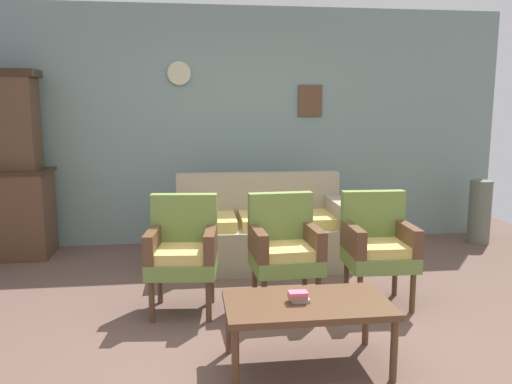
{
  "coord_description": "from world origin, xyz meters",
  "views": [
    {
      "loc": [
        -0.51,
        -3.38,
        1.58
      ],
      "look_at": [
        0.06,
        1.01,
        0.85
      ],
      "focal_mm": 36.23,
      "sensor_mm": 36.0,
      "label": 1
    }
  ],
  "objects_px": {
    "armchair_by_doorway": "(285,246)",
    "armchair_row_middle": "(378,243)",
    "coffee_table": "(307,308)",
    "book_stack_on_table": "(298,297)",
    "armchair_near_couch_end": "(183,248)",
    "floral_couch": "(261,232)",
    "floor_vase_by_wall": "(480,212)"
  },
  "relations": [
    {
      "from": "coffee_table",
      "to": "book_stack_on_table",
      "type": "height_order",
      "value": "book_stack_on_table"
    },
    {
      "from": "floral_couch",
      "to": "coffee_table",
      "type": "relative_size",
      "value": 1.71
    },
    {
      "from": "armchair_by_doorway",
      "to": "floor_vase_by_wall",
      "type": "height_order",
      "value": "armchair_by_doorway"
    },
    {
      "from": "armchair_by_doorway",
      "to": "floor_vase_by_wall",
      "type": "xyz_separation_m",
      "value": [
        2.63,
        1.65,
        -0.13
      ]
    },
    {
      "from": "floral_couch",
      "to": "floor_vase_by_wall",
      "type": "bearing_deg",
      "value": 10.59
    },
    {
      "from": "armchair_near_couch_end",
      "to": "floor_vase_by_wall",
      "type": "height_order",
      "value": "armchair_near_couch_end"
    },
    {
      "from": "floral_couch",
      "to": "armchair_near_couch_end",
      "type": "distance_m",
      "value": 1.37
    },
    {
      "from": "floral_couch",
      "to": "floor_vase_by_wall",
      "type": "distance_m",
      "value": 2.7
    },
    {
      "from": "armchair_by_doorway",
      "to": "armchair_near_couch_end",
      "type": "bearing_deg",
      "value": 177.43
    },
    {
      "from": "armchair_row_middle",
      "to": "coffee_table",
      "type": "bearing_deg",
      "value": -129.81
    },
    {
      "from": "coffee_table",
      "to": "floor_vase_by_wall",
      "type": "distance_m",
      "value": 3.74
    },
    {
      "from": "armchair_by_doorway",
      "to": "armchair_row_middle",
      "type": "relative_size",
      "value": 1.0
    },
    {
      "from": "floral_couch",
      "to": "book_stack_on_table",
      "type": "xyz_separation_m",
      "value": [
        -0.08,
        -2.13,
        0.13
      ]
    },
    {
      "from": "armchair_by_doorway",
      "to": "book_stack_on_table",
      "type": "relative_size",
      "value": 7.04
    },
    {
      "from": "coffee_table",
      "to": "book_stack_on_table",
      "type": "distance_m",
      "value": 0.1
    },
    {
      "from": "armchair_row_middle",
      "to": "book_stack_on_table",
      "type": "relative_size",
      "value": 7.04
    },
    {
      "from": "floral_couch",
      "to": "armchair_by_doorway",
      "type": "relative_size",
      "value": 1.9
    },
    {
      "from": "floral_couch",
      "to": "book_stack_on_table",
      "type": "height_order",
      "value": "floral_couch"
    },
    {
      "from": "armchair_row_middle",
      "to": "floor_vase_by_wall",
      "type": "distance_m",
      "value": 2.5
    },
    {
      "from": "book_stack_on_table",
      "to": "floor_vase_by_wall",
      "type": "xyz_separation_m",
      "value": [
        2.73,
        2.62,
        -0.09
      ]
    },
    {
      "from": "armchair_by_doorway",
      "to": "armchair_row_middle",
      "type": "distance_m",
      "value": 0.76
    },
    {
      "from": "armchair_near_couch_end",
      "to": "book_stack_on_table",
      "type": "relative_size",
      "value": 7.04
    },
    {
      "from": "book_stack_on_table",
      "to": "armchair_row_middle",
      "type": "bearing_deg",
      "value": 48.38
    },
    {
      "from": "coffee_table",
      "to": "armchair_row_middle",
      "type": "bearing_deg",
      "value": 50.19
    },
    {
      "from": "coffee_table",
      "to": "book_stack_on_table",
      "type": "relative_size",
      "value": 7.82
    },
    {
      "from": "armchair_near_couch_end",
      "to": "coffee_table",
      "type": "bearing_deg",
      "value": -53.25
    },
    {
      "from": "armchair_by_doorway",
      "to": "coffee_table",
      "type": "height_order",
      "value": "armchair_by_doorway"
    },
    {
      "from": "floor_vase_by_wall",
      "to": "armchair_by_doorway",
      "type": "bearing_deg",
      "value": -147.94
    },
    {
      "from": "armchair_near_couch_end",
      "to": "book_stack_on_table",
      "type": "bearing_deg",
      "value": -55.44
    },
    {
      "from": "floor_vase_by_wall",
      "to": "floral_couch",
      "type": "bearing_deg",
      "value": -169.41
    },
    {
      "from": "armchair_near_couch_end",
      "to": "coffee_table",
      "type": "xyz_separation_m",
      "value": [
        0.75,
        -1.01,
        -0.12
      ]
    },
    {
      "from": "floor_vase_by_wall",
      "to": "coffee_table",
      "type": "bearing_deg",
      "value": -135.53
    }
  ]
}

